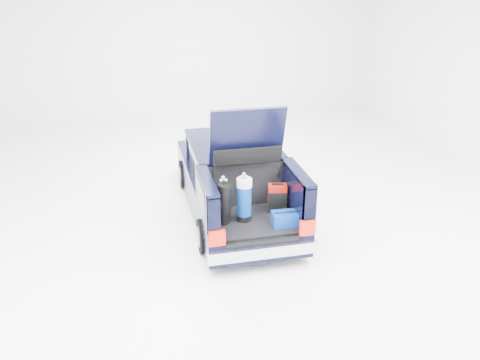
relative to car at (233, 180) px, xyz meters
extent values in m
plane|color=white|center=(0.00, -0.11, -0.67)|extent=(14.00, 14.00, 0.00)
cube|color=black|center=(0.00, 0.54, -0.17)|extent=(1.75, 3.00, 0.70)
cube|color=black|center=(0.00, 2.11, -0.27)|extent=(1.70, 0.30, 0.50)
cube|color=#ACACB4|center=(0.00, 2.25, -0.34)|extent=(1.72, 0.10, 0.22)
cube|color=black|center=(0.00, 0.04, 0.45)|extent=(1.55, 1.95, 0.54)
cube|color=black|center=(0.00, 0.04, 0.74)|extent=(1.62, 2.05, 0.06)
cube|color=black|center=(0.00, -1.61, -0.32)|extent=(1.75, 1.30, 0.40)
cube|color=black|center=(0.00, -1.59, -0.10)|extent=(1.32, 1.18, 0.05)
cube|color=black|center=(-0.78, -1.61, 0.30)|extent=(0.20, 1.30, 0.85)
cube|color=black|center=(0.78, -1.61, 0.30)|extent=(0.20, 1.30, 0.85)
cube|color=black|center=(-0.78, -1.61, 0.74)|extent=(0.20, 1.30, 0.06)
cube|color=black|center=(0.78, -1.61, 0.74)|extent=(0.20, 1.30, 0.06)
cube|color=black|center=(0.00, -0.99, 0.30)|extent=(1.36, 0.08, 0.84)
cube|color=#ACACB4|center=(0.00, -2.29, -0.29)|extent=(1.80, 0.12, 0.20)
cube|color=#AB1607|center=(-0.74, -2.26, 0.05)|extent=(0.26, 0.07, 0.26)
cube|color=#AB1607|center=(0.74, -2.26, 0.05)|extent=(0.26, 0.07, 0.26)
cube|color=black|center=(0.00, -2.25, -0.12)|extent=(1.20, 0.06, 0.06)
cube|color=black|center=(0.00, -1.16, 1.29)|extent=(1.28, 0.33, 1.03)
cube|color=black|center=(0.00, -1.12, 1.43)|extent=(0.95, 0.17, 0.54)
cylinder|color=black|center=(-0.82, 1.34, -0.36)|extent=(0.20, 0.62, 0.62)
cylinder|color=slate|center=(-0.82, 1.34, -0.36)|extent=(0.23, 0.36, 0.36)
cylinder|color=black|center=(0.82, 1.34, -0.36)|extent=(0.20, 0.62, 0.62)
cylinder|color=slate|center=(0.82, 1.34, -0.36)|extent=(0.23, 0.36, 0.36)
cylinder|color=black|center=(-0.82, -1.46, -0.36)|extent=(0.20, 0.62, 0.62)
cylinder|color=slate|center=(-0.82, -1.46, -0.36)|extent=(0.23, 0.36, 0.36)
cylinder|color=black|center=(0.82, -1.46, -0.36)|extent=(0.20, 0.62, 0.62)
cylinder|color=slate|center=(0.82, -1.46, -0.36)|extent=(0.23, 0.36, 0.36)
cube|color=maroon|center=(0.50, -1.35, 0.18)|extent=(0.35, 0.27, 0.50)
cube|color=black|center=(0.50, -1.35, 0.44)|extent=(0.21, 0.09, 0.03)
cube|color=black|center=(0.50, -1.45, 0.13)|extent=(0.32, 0.09, 0.38)
cylinder|color=black|center=(-0.50, -1.62, 0.31)|extent=(0.31, 0.39, 0.78)
cube|color=white|center=(-0.50, -1.52, 0.33)|extent=(0.09, 0.04, 0.27)
sphere|color=#99999E|center=(-0.54, -1.60, 0.72)|extent=(0.06, 0.06, 0.06)
sphere|color=#99999E|center=(-0.47, -1.65, 0.74)|extent=(0.06, 0.06, 0.06)
cylinder|color=black|center=(-0.14, -1.55, -0.02)|extent=(0.31, 0.31, 0.10)
cylinder|color=navy|center=(-0.14, -1.55, 0.29)|extent=(0.28, 0.28, 0.55)
cylinder|color=white|center=(-0.14, -1.55, 0.62)|extent=(0.31, 0.31, 0.14)
sphere|color=#99999E|center=(-0.11, -1.53, 0.72)|extent=(0.06, 0.06, 0.06)
sphere|color=#99999E|center=(-0.14, -1.51, 0.76)|extent=(0.06, 0.06, 0.06)
cube|color=navy|center=(0.50, -1.87, 0.04)|extent=(0.47, 0.31, 0.22)
cylinder|color=black|center=(0.50, -1.87, 0.16)|extent=(0.40, 0.04, 0.02)
camera|label=1|loc=(-1.90, -9.00, 4.03)|focal=38.00mm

